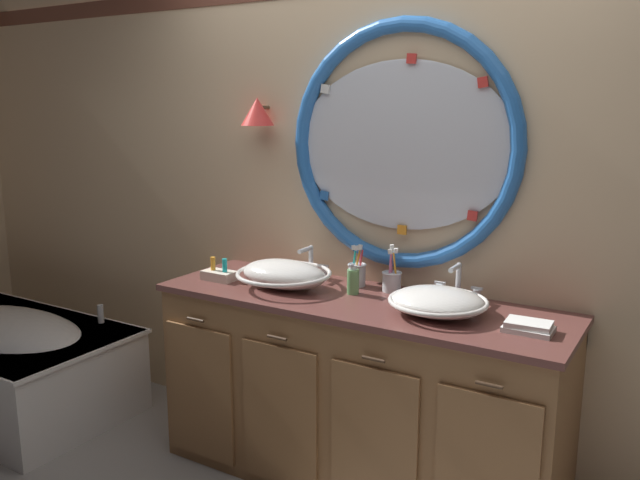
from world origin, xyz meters
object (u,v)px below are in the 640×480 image
object	(u,v)px
sink_basin_right	(438,301)
folded_hand_towel	(529,327)
toothbrush_holder_left	(357,273)
toothbrush_holder_right	(392,280)
sink_basin_left	(284,274)
soap_dispenser	(353,281)
bathtub	(7,359)
toiletry_basket	(219,274)

from	to	relation	value
sink_basin_right	folded_hand_towel	world-z (taller)	sink_basin_right
toothbrush_holder_left	toothbrush_holder_right	world-z (taller)	toothbrush_holder_right
sink_basin_left	folded_hand_towel	size ratio (longest dim) A/B	2.48
toothbrush_holder_left	soap_dispenser	xyz separation A→B (m)	(0.05, -0.13, 0.00)
bathtub	folded_hand_towel	xyz separation A→B (m)	(2.89, 0.34, 0.62)
soap_dispenser	toiletry_basket	bearing A→B (deg)	-168.87
folded_hand_towel	toiletry_basket	world-z (taller)	toiletry_basket
bathtub	toiletry_basket	xyz separation A→B (m)	(1.38, 0.30, 0.63)
folded_hand_towel	toiletry_basket	distance (m)	1.51
sink_basin_left	toothbrush_holder_right	distance (m)	0.51
sink_basin_left	toothbrush_holder_left	distance (m)	0.35
sink_basin_left	toiletry_basket	xyz separation A→B (m)	(-0.35, -0.06, -0.04)
bathtub	sink_basin_right	world-z (taller)	sink_basin_right
toothbrush_holder_left	toothbrush_holder_right	xyz separation A→B (m)	(0.18, 0.00, -0.01)
toiletry_basket	toothbrush_holder_right	bearing A→B (deg)	17.86
sink_basin_right	soap_dispenser	distance (m)	0.45
folded_hand_towel	toiletry_basket	bearing A→B (deg)	-178.79
soap_dispenser	toiletry_basket	distance (m)	0.70
sink_basin_right	toothbrush_holder_right	xyz separation A→B (m)	(-0.31, 0.21, -0.00)
toothbrush_holder_right	soap_dispenser	bearing A→B (deg)	-136.25
toothbrush_holder_left	soap_dispenser	world-z (taller)	toothbrush_holder_left
soap_dispenser	sink_basin_left	bearing A→B (deg)	-166.64
sink_basin_right	toothbrush_holder_left	size ratio (longest dim) A/B	2.01
sink_basin_right	bathtub	bearing A→B (deg)	-171.86
bathtub	sink_basin_left	distance (m)	1.89
toothbrush_holder_left	toothbrush_holder_right	size ratio (longest dim) A/B	0.93
toothbrush_holder_right	toiletry_basket	xyz separation A→B (m)	(-0.82, -0.26, -0.03)
toiletry_basket	toothbrush_holder_left	bearing A→B (deg)	22.54
sink_basin_right	toiletry_basket	xyz separation A→B (m)	(-1.13, -0.06, -0.03)
bathtub	sink_basin_right	size ratio (longest dim) A/B	3.53
bathtub	toothbrush_holder_right	bearing A→B (deg)	14.48
sink_basin_left	soap_dispenser	bearing A→B (deg)	13.36
bathtub	toiletry_basket	distance (m)	1.55
toothbrush_holder_left	toiletry_basket	xyz separation A→B (m)	(-0.64, -0.26, -0.03)
sink_basin_left	toothbrush_holder_right	size ratio (longest dim) A/B	2.06
soap_dispenser	folded_hand_towel	xyz separation A→B (m)	(0.83, -0.10, -0.04)
toothbrush_holder_left	bathtub	bearing A→B (deg)	-164.27
sink_basin_left	toiletry_basket	bearing A→B (deg)	-171.02
toothbrush_holder_right	toiletry_basket	world-z (taller)	toothbrush_holder_right
toothbrush_holder_right	toothbrush_holder_left	bearing A→B (deg)	-179.90
sink_basin_right	folded_hand_towel	xyz separation A→B (m)	(0.38, -0.02, -0.04)
soap_dispenser	folded_hand_towel	size ratio (longest dim) A/B	0.79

